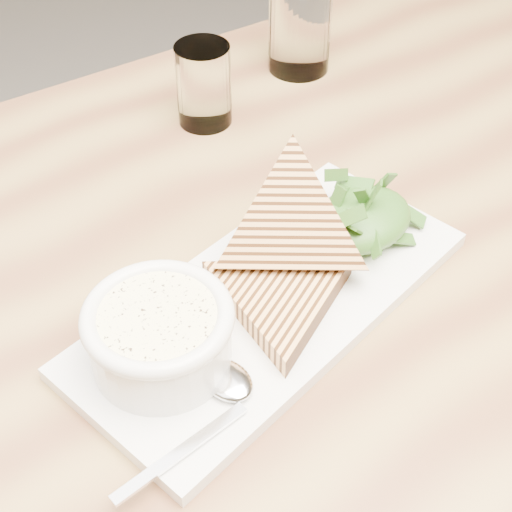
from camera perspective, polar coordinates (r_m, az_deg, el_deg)
table_top at (r=0.81m, az=6.43°, el=0.23°), size 1.38×1.00×0.04m
table_leg_br at (r=1.58m, az=11.18°, el=7.29°), size 0.06×0.06×0.70m
platter at (r=0.72m, az=1.03°, el=-3.33°), size 0.40×0.22×0.01m
soup_bowl at (r=0.65m, az=-6.96°, el=-6.17°), size 0.12×0.12×0.05m
soup at (r=0.63m, az=-7.18°, el=-4.51°), size 0.10×0.10×0.01m
bowl_rim at (r=0.63m, az=-7.19°, el=-4.39°), size 0.12×0.12×0.01m
sandwich_flat at (r=0.69m, az=1.76°, el=-3.16°), size 0.21×0.21×0.02m
sandwich_lean at (r=0.70m, az=2.59°, el=2.31°), size 0.23×0.23×0.18m
salad_base at (r=0.76m, az=7.70°, el=2.67°), size 0.11×0.08×0.04m
arugula_pile at (r=0.76m, az=7.75°, el=3.05°), size 0.11×0.10×0.05m
spoon_bowl at (r=0.64m, az=-2.11°, el=-8.99°), size 0.04×0.05×0.01m
spoon_handle at (r=0.61m, az=-5.48°, el=-14.00°), size 0.12×0.01×0.00m
glass_near at (r=0.93m, az=-3.83°, el=12.32°), size 0.06×0.06×0.10m
glass_far at (r=1.03m, az=3.22°, el=16.45°), size 0.08×0.08×0.12m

